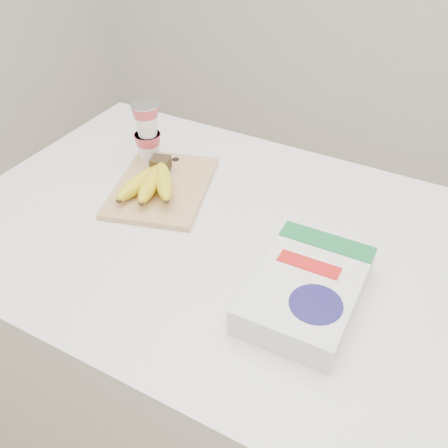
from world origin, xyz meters
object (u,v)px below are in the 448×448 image
table (228,361)px  cutting_board (162,187)px  cereal_box (306,289)px  bananas (152,181)px  yogurt_stack (147,132)px

table → cutting_board: bearing=162.7°
cutting_board → cereal_box: cereal_box is taller
bananas → cereal_box: bearing=-18.3°
yogurt_stack → cereal_box: 0.62m
table → yogurt_stack: size_ratio=7.72×
table → bananas: 0.59m
bananas → yogurt_stack: yogurt_stack is taller
table → cereal_box: cereal_box is taller
table → yogurt_stack: (-0.32, 0.15, 0.60)m
bananas → cereal_box: bananas is taller
table → bananas: size_ratio=6.03×
cutting_board → yogurt_stack: (-0.09, 0.08, 0.10)m
cutting_board → yogurt_stack: bearing=122.9°
table → cutting_board: size_ratio=4.18×
cutting_board → bananas: bananas is taller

